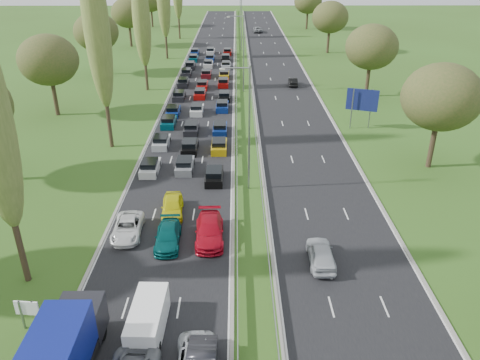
{
  "coord_description": "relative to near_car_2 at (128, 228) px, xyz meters",
  "views": [
    {
      "loc": [
        3.33,
        2.28,
        21.04
      ],
      "look_at": [
        3.63,
        41.83,
        1.5
      ],
      "focal_mm": 35.0,
      "sensor_mm": 36.0,
      "label": 1
    }
  ],
  "objects": [
    {
      "name": "ground",
      "position": [
        10.09,
        45.23,
        -0.7
      ],
      "size": [
        260.0,
        260.0,
        0.0
      ],
      "primitive_type": "plane",
      "color": "#315119",
      "rests_on": "ground"
    },
    {
      "name": "near_carriageway",
      "position": [
        3.34,
        47.73,
        -0.7
      ],
      "size": [
        10.5,
        215.0,
        0.04
      ],
      "primitive_type": "cube",
      "color": "black",
      "rests_on": "ground"
    },
    {
      "name": "far_carriageway",
      "position": [
        16.84,
        47.73,
        -0.7
      ],
      "size": [
        10.5,
        215.0,
        0.04
      ],
      "primitive_type": "cube",
      "color": "black",
      "rests_on": "ground"
    },
    {
      "name": "central_reservation",
      "position": [
        10.09,
        47.73,
        -0.15
      ],
      "size": [
        2.36,
        215.0,
        0.32
      ],
      "color": "gray",
      "rests_on": "ground"
    },
    {
      "name": "lamp_columns",
      "position": [
        10.09,
        43.23,
        5.3
      ],
      "size": [
        0.18,
        140.18,
        12.0
      ],
      "color": "gray",
      "rests_on": "ground"
    },
    {
      "name": "poplar_row",
      "position": [
        -5.91,
        33.4,
        11.69
      ],
      "size": [
        2.8,
        127.8,
        22.44
      ],
      "color": "#2D2116",
      "rests_on": "ground"
    },
    {
      "name": "woodland_left",
      "position": [
        -16.41,
        27.86,
        6.98
      ],
      "size": [
        8.0,
        166.0,
        11.1
      ],
      "color": "#2D2116",
      "rests_on": "ground"
    },
    {
      "name": "woodland_right",
      "position": [
        29.59,
        31.9,
        6.98
      ],
      "size": [
        8.0,
        153.0,
        11.1
      ],
      "color": "#2D2116",
      "rests_on": "ground"
    },
    {
      "name": "traffic_queue_fill",
      "position": [
        3.33,
        42.57,
        -0.26
      ],
      "size": [
        9.09,
        68.21,
        0.8
      ],
      "color": "silver",
      "rests_on": "ground"
    },
    {
      "name": "near_car_2",
      "position": [
        0.0,
        0.0,
        0.0
      ],
      "size": [
        2.51,
        5.0,
        1.36
      ],
      "primitive_type": "imported",
      "rotation": [
        0.0,
        0.0,
        0.05
      ],
      "color": "silver",
      "rests_on": "near_carriageway"
    },
    {
      "name": "near_car_7",
      "position": [
        3.46,
        -1.31,
        0.01
      ],
      "size": [
        2.09,
        4.81,
        1.38
      ],
      "primitive_type": "imported",
      "rotation": [
        0.0,
        0.0,
        0.03
      ],
      "color": "#054C4C",
      "rests_on": "near_carriageway"
    },
    {
      "name": "near_car_8",
      "position": [
        3.24,
        3.33,
        0.1
      ],
      "size": [
        2.19,
        4.7,
        1.56
      ],
      "primitive_type": "imported",
      "rotation": [
        0.0,
        0.0,
        0.08
      ],
      "color": "#D4D20E",
      "rests_on": "near_carriageway"
    },
    {
      "name": "near_car_11",
      "position": [
        6.71,
        -0.69,
        0.12
      ],
      "size": [
        2.44,
        5.58,
        1.6
      ],
      "primitive_type": "imported",
      "rotation": [
        0.0,
        0.0,
        0.04
      ],
      "color": "#B20B1D",
      "rests_on": "near_carriageway"
    },
    {
      "name": "near_car_12",
      "position": [
        6.8,
        -1.12,
        0.04
      ],
      "size": [
        1.87,
        4.27,
        1.43
      ],
      "primitive_type": "imported",
      "rotation": [
        0.0,
        0.0,
        0.04
      ],
      "color": "white",
      "rests_on": "near_carriageway"
    },
    {
      "name": "far_car_0",
      "position": [
        15.16,
        -3.93,
        0.1
      ],
      "size": [
        1.94,
        4.62,
        1.56
      ],
      "primitive_type": "imported",
      "rotation": [
        0.0,
        0.0,
        3.12
      ],
      "color": "silver",
      "rests_on": "far_carriageway"
    },
    {
      "name": "far_car_1",
      "position": [
        18.61,
        46.76,
        -0.01
      ],
      "size": [
        1.58,
        4.13,
        1.34
      ],
      "primitive_type": "imported",
      "rotation": [
        0.0,
        0.0,
        3.1
      ],
      "color": "black",
      "rests_on": "far_carriageway"
    },
    {
      "name": "far_car_2",
      "position": [
        14.97,
        104.72,
        0.07
      ],
      "size": [
        2.56,
        5.42,
        1.5
      ],
      "primitive_type": "imported",
      "rotation": [
        0.0,
        0.0,
        3.16
      ],
      "color": "gray",
      "rests_on": "far_carriageway"
    },
    {
      "name": "white_van_rear",
      "position": [
        3.52,
        -10.69,
        0.3
      ],
      "size": [
        1.89,
        4.83,
        1.94
      ],
      "rotation": [
        0.0,
        0.0,
        -0.03
      ],
      "color": "white",
      "rests_on": "near_carriageway"
    },
    {
      "name": "info_sign",
      "position": [
        -3.81,
        -10.52,
        0.67
      ],
      "size": [
        1.5,
        0.24,
        2.1
      ],
      "color": "gray",
      "rests_on": "ground"
    },
    {
      "name": "direction_sign",
      "position": [
        24.99,
        25.37,
        2.87
      ],
      "size": [
        3.8,
        1.45,
        5.2
      ],
      "color": "gray",
      "rests_on": "ground"
    }
  ]
}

